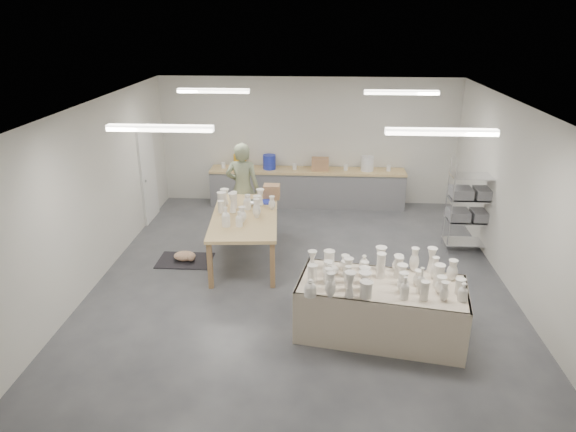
# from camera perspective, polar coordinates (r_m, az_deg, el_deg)

# --- Properties ---
(room) EXTENTS (8.00, 8.02, 3.00)m
(room) POSITION_cam_1_polar(r_m,az_deg,el_deg) (8.40, 0.86, 5.88)
(room) COLOR #424449
(room) RESTS_ON ground
(back_counter) EXTENTS (4.60, 0.60, 1.24)m
(back_counter) POSITION_cam_1_polar(r_m,az_deg,el_deg) (12.29, 2.09, 3.33)
(back_counter) COLOR tan
(back_counter) RESTS_ON ground
(wire_shelf) EXTENTS (0.88, 0.48, 1.80)m
(wire_shelf) POSITION_cam_1_polar(r_m,az_deg,el_deg) (10.41, 19.70, 1.14)
(wire_shelf) COLOR silver
(wire_shelf) RESTS_ON ground
(drying_table) EXTENTS (2.48, 1.49, 1.19)m
(drying_table) POSITION_cam_1_polar(r_m,az_deg,el_deg) (7.51, 10.21, -9.75)
(drying_table) COLOR olive
(drying_table) RESTS_ON ground
(work_table) EXTENTS (1.36, 2.45, 1.26)m
(work_table) POSITION_cam_1_polar(r_m,az_deg,el_deg) (9.55, -4.68, 0.44)
(work_table) COLOR tan
(work_table) RESTS_ON ground
(rug) EXTENTS (1.00, 0.70, 0.02)m
(rug) POSITION_cam_1_polar(r_m,az_deg,el_deg) (9.86, -11.36, -4.86)
(rug) COLOR black
(rug) RESTS_ON ground
(cat) EXTENTS (0.46, 0.37, 0.18)m
(cat) POSITION_cam_1_polar(r_m,az_deg,el_deg) (9.80, -11.31, -4.38)
(cat) COLOR white
(cat) RESTS_ON rug
(potter) EXTENTS (0.73, 0.50, 1.92)m
(potter) POSITION_cam_1_polar(r_m,az_deg,el_deg) (10.67, -5.05, 3.09)
(potter) COLOR gray
(potter) RESTS_ON ground
(red_stool) EXTENTS (0.39, 0.39, 0.28)m
(red_stool) POSITION_cam_1_polar(r_m,az_deg,el_deg) (11.16, -4.73, 0.07)
(red_stool) COLOR red
(red_stool) RESTS_ON ground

